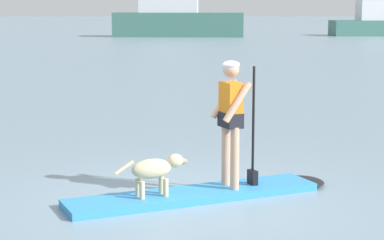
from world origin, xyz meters
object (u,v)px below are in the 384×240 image
Objects in this scene: person_paddler at (232,115)px; dog at (155,169)px; moored_boat_outer at (176,20)px; paddleboard at (209,193)px.

person_paddler is 1.28m from dog.
person_paddler is 52.15m from moored_boat_outer.
paddleboard is 3.90× the size of dog.
paddleboard is 52.30m from moored_boat_outer.
paddleboard is 2.15× the size of person_paddler.
moored_boat_outer is (0.12, 52.58, 1.05)m from dog.
person_paddler reaches higher than paddleboard.
moored_boat_outer is at bearing 90.99° from person_paddler.
paddleboard is at bearing -89.35° from moored_boat_outer.
moored_boat_outer reaches higher than person_paddler.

